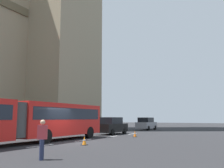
{
  "coord_description": "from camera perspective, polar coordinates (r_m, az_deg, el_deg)",
  "views": [
    {
      "loc": [
        -14.08,
        -11.85,
        1.76
      ],
      "look_at": [
        10.68,
        2.29,
        5.75
      ],
      "focal_mm": 39.18,
      "sensor_mm": 36.0,
      "label": 1
    }
  ],
  "objects": [
    {
      "name": "traffic_cone_west",
      "position": [
        16.57,
        -6.47,
        -13.02
      ],
      "size": [
        0.36,
        0.36,
        0.58
      ],
      "color": "black",
      "rests_on": "ground_plane"
    },
    {
      "name": "sedan_trailing",
      "position": [
        37.88,
        8.03,
        -9.17
      ],
      "size": [
        4.4,
        1.86,
        1.85
      ],
      "color": "gray",
      "rests_on": "ground_plane"
    },
    {
      "name": "pedestrian_near_cones",
      "position": [
        11.13,
        -15.99,
        -12.01
      ],
      "size": [
        0.43,
        0.47,
        1.69
      ],
      "color": "#262D4C",
      "rests_on": "ground_plane"
    },
    {
      "name": "lane_centre_marking",
      "position": [
        16.66,
        -16.32,
        -13.69
      ],
      "size": [
        29.8,
        0.16,
        0.01
      ],
      "color": "silver",
      "rests_on": "ground_plane"
    },
    {
      "name": "sedan_lead",
      "position": [
        27.31,
        -0.05,
        -9.74
      ],
      "size": [
        4.4,
        1.86,
        1.85
      ],
      "color": "black",
      "rests_on": "ground_plane"
    },
    {
      "name": "articulated_bus",
      "position": [
        17.51,
        -22.72,
        -7.39
      ],
      "size": [
        18.04,
        2.54,
        2.9
      ],
      "color": "red",
      "rests_on": "ground_plane"
    },
    {
      "name": "ground_plane",
      "position": [
        18.48,
        -10.6,
        -13.29
      ],
      "size": [
        160.0,
        160.0,
        0.0
      ],
      "primitive_type": "plane",
      "color": "#262628"
    },
    {
      "name": "traffic_cone_middle",
      "position": [
        23.57,
        5.38,
        -11.52
      ],
      "size": [
        0.36,
        0.36,
        0.58
      ],
      "color": "black",
      "rests_on": "ground_plane"
    }
  ]
}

